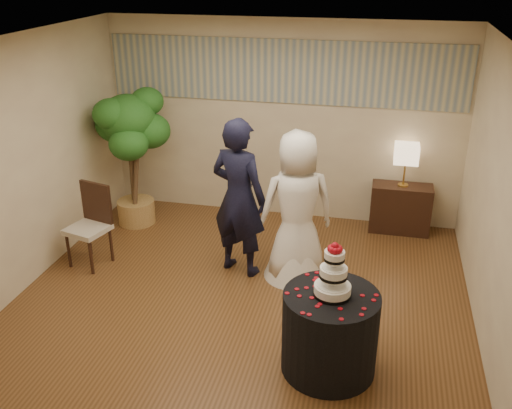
% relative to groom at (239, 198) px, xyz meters
% --- Properties ---
extents(floor, '(5.00, 5.00, 0.00)m').
position_rel_groom_xyz_m(floor, '(0.18, -0.74, -0.96)').
color(floor, brown).
rests_on(floor, ground).
extents(ceiling, '(5.00, 5.00, 0.00)m').
position_rel_groom_xyz_m(ceiling, '(0.18, -0.74, 1.84)').
color(ceiling, white).
rests_on(ceiling, wall_back).
extents(wall_back, '(5.00, 0.06, 2.80)m').
position_rel_groom_xyz_m(wall_back, '(0.18, 1.76, 0.44)').
color(wall_back, beige).
rests_on(wall_back, ground).
extents(wall_front, '(5.00, 0.06, 2.80)m').
position_rel_groom_xyz_m(wall_front, '(0.18, -3.24, 0.44)').
color(wall_front, beige).
rests_on(wall_front, ground).
extents(wall_left, '(0.06, 5.00, 2.80)m').
position_rel_groom_xyz_m(wall_left, '(-2.32, -0.74, 0.44)').
color(wall_left, beige).
rests_on(wall_left, ground).
extents(wall_right, '(0.06, 5.00, 2.80)m').
position_rel_groom_xyz_m(wall_right, '(2.68, -0.74, 0.44)').
color(wall_right, beige).
rests_on(wall_right, ground).
extents(mural_border, '(4.90, 0.02, 0.85)m').
position_rel_groom_xyz_m(mural_border, '(0.18, 1.74, 1.14)').
color(mural_border, gray).
rests_on(mural_border, wall_back).
extents(groom, '(0.80, 0.65, 1.92)m').
position_rel_groom_xyz_m(groom, '(0.00, 0.00, 0.00)').
color(groom, black).
rests_on(groom, floor).
extents(bride, '(1.10, 1.03, 1.80)m').
position_rel_groom_xyz_m(bride, '(0.68, 0.02, -0.06)').
color(bride, white).
rests_on(bride, floor).
extents(cake_table, '(1.05, 1.05, 0.80)m').
position_rel_groom_xyz_m(cake_table, '(1.25, -1.57, -0.56)').
color(cake_table, black).
rests_on(cake_table, floor).
extents(wedding_cake, '(0.33, 0.33, 0.52)m').
position_rel_groom_xyz_m(wedding_cake, '(1.25, -1.57, 0.10)').
color(wedding_cake, white).
rests_on(wedding_cake, cake_table).
extents(console, '(0.81, 0.36, 0.68)m').
position_rel_groom_xyz_m(console, '(1.90, 1.53, -0.62)').
color(console, black).
rests_on(console, floor).
extents(table_lamp, '(0.32, 0.32, 0.58)m').
position_rel_groom_xyz_m(table_lamp, '(1.90, 1.53, 0.01)').
color(table_lamp, beige).
rests_on(table_lamp, console).
extents(ficus_tree, '(1.32, 1.32, 1.96)m').
position_rel_groom_xyz_m(ficus_tree, '(-1.78, 0.97, 0.02)').
color(ficus_tree, '#235D1D').
rests_on(ficus_tree, floor).
extents(side_chair, '(0.58, 0.59, 1.02)m').
position_rel_groom_xyz_m(side_chair, '(-1.84, -0.27, -0.45)').
color(side_chair, black).
rests_on(side_chair, floor).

